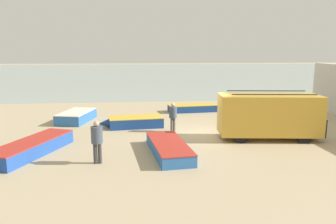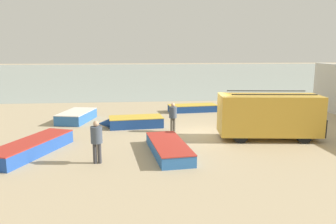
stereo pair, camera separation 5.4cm
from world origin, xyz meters
The scene contains 11 objects.
ground_plane centered at (0.00, 0.00, 0.00)m, with size 200.00×200.00×0.00m, color tan.
sea_water centered at (0.00, 52.00, 0.00)m, with size 120.00×80.00×0.01m, color #99A89E.
parked_van centered at (3.34, -1.22, 1.28)m, with size 5.39×2.52×2.47m.
fishing_rowboat_0 centered at (-3.69, 2.24, 0.31)m, with size 3.97×1.88×0.62m.
fishing_rowboat_1 centered at (-8.31, -2.86, 0.31)m, with size 2.97×5.52×0.63m.
fishing_rowboat_2 centered at (5.80, 4.95, 0.26)m, with size 5.52×2.44×0.52m.
fishing_rowboat_3 centered at (-7.41, 4.29, 0.33)m, with size 2.33×3.99×0.66m.
fishing_rowboat_4 centered at (0.84, 6.89, 0.26)m, with size 4.43×1.66×0.53m.
fishing_rowboat_5 centered at (-2.14, -3.09, 0.27)m, with size 1.89×5.04×0.53m.
fisherman_0 centered at (-5.16, -4.18, 1.07)m, with size 0.47×0.47×1.79m.
fisherman_1 centered at (-1.46, 0.84, 0.99)m, with size 0.43×0.43×1.65m.
Camera 1 is at (-3.58, -17.29, 4.60)m, focal length 35.00 mm.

